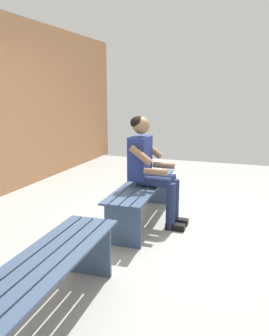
# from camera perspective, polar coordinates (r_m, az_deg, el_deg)

# --- Properties ---
(ground_plane) EXTENTS (10.00, 7.00, 0.04)m
(ground_plane) POSITION_cam_1_polar(r_m,az_deg,el_deg) (3.21, 13.16, -17.19)
(ground_plane) COLOR #9E9E99
(bench_near) EXTENTS (1.74, 0.51, 0.48)m
(bench_near) POSITION_cam_1_polar(r_m,az_deg,el_deg) (4.18, 1.35, -4.11)
(bench_near) COLOR #384C6B
(bench_near) RESTS_ON ground
(bench_far) EXTENTS (1.63, 0.50, 0.48)m
(bench_far) POSITION_cam_1_polar(r_m,az_deg,el_deg) (2.47, -14.32, -16.80)
(bench_far) COLOR #384C6B
(bench_far) RESTS_ON ground
(person_seated) EXTENTS (0.50, 0.69, 1.28)m
(person_seated) POSITION_cam_1_polar(r_m,az_deg,el_deg) (4.03, 2.58, 0.36)
(person_seated) COLOR navy
(person_seated) RESTS_ON ground
(apple) EXTENTS (0.09, 0.09, 0.09)m
(apple) POSITION_cam_1_polar(r_m,az_deg,el_deg) (4.53, 3.40, -0.76)
(apple) COLOR red
(apple) RESTS_ON bench_near
(book_open) EXTENTS (0.42, 0.18, 0.02)m
(book_open) POSITION_cam_1_polar(r_m,az_deg,el_deg) (4.75, 3.32, -0.55)
(book_open) COLOR white
(book_open) RESTS_ON bench_near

